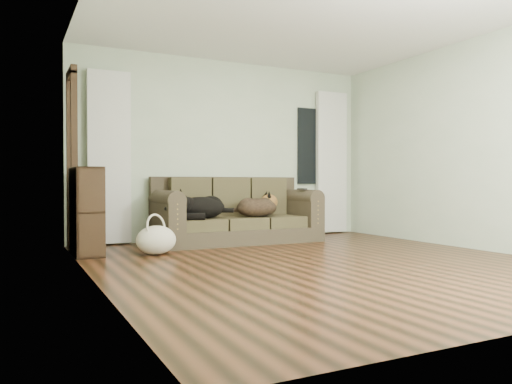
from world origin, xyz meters
name	(u,v)px	position (x,y,z in m)	size (l,w,h in m)	color
floor	(322,262)	(0.00, 0.00, 0.00)	(5.00, 5.00, 0.00)	black
ceiling	(323,7)	(0.00, 0.00, 2.60)	(5.00, 5.00, 0.00)	white
wall_back	(227,150)	(0.00, 2.50, 1.30)	(4.50, 0.04, 2.60)	beige
wall_left	(93,124)	(-2.25, 0.00, 1.30)	(0.04, 5.00, 2.60)	beige
wall_right	(477,143)	(2.25, 0.00, 1.30)	(0.04, 5.00, 2.60)	beige
curtain_left	(109,157)	(-1.70, 2.42, 1.15)	(0.55, 0.08, 2.25)	silver
curtain_right	(331,162)	(1.80, 2.42, 1.15)	(0.55, 0.08, 2.25)	silver
window_pane	(311,146)	(1.45, 2.47, 1.40)	(0.50, 0.03, 1.20)	black
door_casing	(72,163)	(-2.20, 2.05, 1.05)	(0.07, 0.60, 2.10)	black
sofa	(238,209)	(-0.06, 1.97, 0.45)	(2.23, 0.96, 0.91)	#343224
dog_black_lab	(198,209)	(-0.68, 1.88, 0.48)	(0.70, 0.49, 0.30)	black
dog_shepherd	(258,206)	(0.20, 1.88, 0.49)	(0.64, 0.45, 0.28)	black
tv_remote	(302,189)	(0.86, 1.80, 0.73)	(0.06, 0.20, 0.02)	black
tote_bag	(156,241)	(-1.38, 1.29, 0.16)	(0.46, 0.35, 0.33)	beige
bookshelf	(86,211)	(-2.09, 1.67, 0.50)	(0.30, 0.79, 0.99)	black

